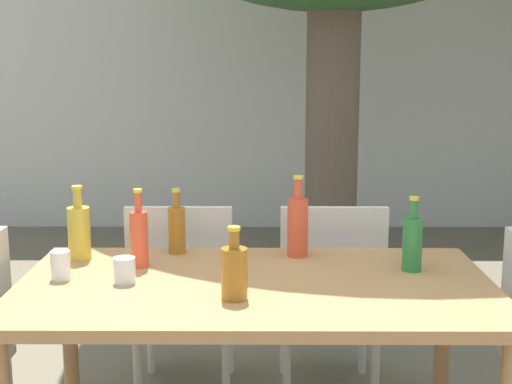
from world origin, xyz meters
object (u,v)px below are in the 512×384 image
patio_chair_2 (183,290)px  green_bottle_5 (412,242)px  dining_table_front (256,305)px  soda_bottle_0 (139,237)px  soda_bottle_2 (298,225)px  amber_bottle_3 (234,271)px  drinking_glass_0 (60,265)px  amber_bottle_4 (177,228)px  patio_chair_3 (330,290)px  oil_cruet_1 (79,231)px  drinking_glass_1 (125,270)px

patio_chair_2 → green_bottle_5: bearing=148.7°
dining_table_front → soda_bottle_0: (-0.42, 0.17, 0.19)m
soda_bottle_2 → dining_table_front: bearing=-116.3°
soda_bottle_0 → green_bottle_5: soda_bottle_0 is taller
dining_table_front → amber_bottle_3: bearing=-111.1°
amber_bottle_3 → drinking_glass_0: size_ratio=2.34×
soda_bottle_2 → drinking_glass_0: soda_bottle_2 is taller
dining_table_front → amber_bottle_4: (-0.30, 0.36, 0.18)m
patio_chair_3 → soda_bottle_0: 0.96m
green_bottle_5 → drinking_glass_0: size_ratio=2.68×
patio_chair_3 → amber_bottle_3: 0.98m
soda_bottle_2 → drinking_glass_0: (-0.82, -0.29, -0.07)m
patio_chair_3 → soda_bottle_0: (-0.74, -0.49, 0.36)m
patio_chair_2 → patio_chair_3: same height
soda_bottle_2 → green_bottle_5: size_ratio=1.16×
oil_cruet_1 → soda_bottle_2: bearing=3.3°
soda_bottle_2 → drinking_glass_1: size_ratio=3.54×
patio_chair_2 → drinking_glass_0: size_ratio=9.13×
amber_bottle_3 → drinking_glass_1: (-0.37, 0.16, -0.05)m
drinking_glass_1 → oil_cruet_1: bearing=127.9°
oil_cruet_1 → green_bottle_5: 1.21m
soda_bottle_2 → amber_bottle_3: (-0.22, -0.49, -0.03)m
dining_table_front → patio_chair_2: patio_chair_2 is taller
dining_table_front → oil_cruet_1: oil_cruet_1 is taller
drinking_glass_0 → dining_table_front: bearing=-2.3°
dining_table_front → amber_bottle_3: 0.25m
amber_bottle_4 → drinking_glass_1: 0.40m
patio_chair_3 → soda_bottle_0: bearing=33.7°
green_bottle_5 → drinking_glass_1: 1.00m
oil_cruet_1 → drinking_glass_1: bearing=-52.1°
dining_table_front → drinking_glass_0: 0.67m
patio_chair_3 → green_bottle_5: bearing=113.5°
soda_bottle_0 → drinking_glass_0: bearing=-148.8°
soda_bottle_0 → drinking_glass_0: size_ratio=2.87×
patio_chair_2 → soda_bottle_0: 0.62m
drinking_glass_0 → green_bottle_5: bearing=5.1°
patio_chair_3 → drinking_glass_0: 1.21m
dining_table_front → green_bottle_5: size_ratio=6.01×
soda_bottle_0 → oil_cruet_1: 0.26m
green_bottle_5 → drinking_glass_0: green_bottle_5 is taller
oil_cruet_1 → drinking_glass_1: (0.22, -0.28, -0.06)m
soda_bottle_2 → amber_bottle_3: bearing=-114.5°
amber_bottle_3 → drinking_glass_0: (-0.60, 0.19, -0.04)m
amber_bottle_3 → drinking_glass_1: amber_bottle_3 is taller
patio_chair_2 → amber_bottle_4: amber_bottle_4 is taller
soda_bottle_0 → drinking_glass_1: (-0.02, -0.18, -0.07)m
patio_chair_2 → amber_bottle_3: (0.25, -0.83, 0.34)m
oil_cruet_1 → drinking_glass_0: oil_cruet_1 is taller
soda_bottle_2 → drinking_glass_0: bearing=-160.4°
patio_chair_2 → amber_bottle_4: size_ratio=3.60×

